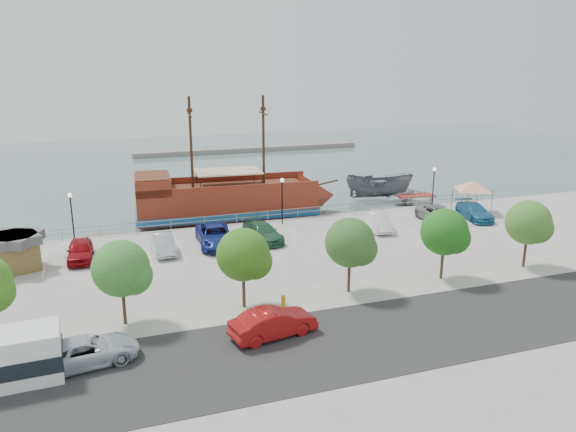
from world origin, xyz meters
name	(u,v)px	position (x,y,z in m)	size (l,w,h in m)	color
ground	(307,256)	(0.00, 0.00, -1.00)	(160.00, 160.00, 0.00)	#4D6062
land_slab	(464,387)	(0.00, -21.00, -0.60)	(100.00, 58.00, 1.20)	gray
street	(410,330)	(0.00, -16.00, 0.01)	(100.00, 8.00, 0.04)	#252525
sidewalk	(362,290)	(0.00, -10.00, 0.01)	(100.00, 4.00, 0.05)	gray
seawall_railing	(278,215)	(0.00, 7.80, 0.53)	(50.00, 0.06, 1.00)	gray
far_shore	(249,149)	(10.00, 55.00, -0.60)	(40.00, 3.00, 0.80)	gray
pirate_ship	(241,200)	(-2.40, 12.14, 1.16)	(20.62, 6.96, 12.89)	maroon
patrol_boat	(379,189)	(14.47, 14.92, 0.46)	(2.83, 7.54, 2.92)	#565B62
speedboat	(416,199)	(17.35, 11.60, -0.27)	(5.04, 7.05, 1.46)	silver
dock_west	(130,238)	(-13.51, 9.20, -0.80)	(6.93, 1.98, 0.40)	#6B635A
dock_mid	(358,216)	(9.14, 9.20, -0.78)	(7.70, 2.20, 0.44)	slate
dock_east	(406,211)	(14.63, 9.20, -0.78)	(7.62, 2.18, 0.44)	slate
shed	(14,251)	(-21.87, 1.56, 1.41)	(4.12, 4.12, 2.64)	brown
canopy_tent	(474,181)	(18.98, 4.15, 3.18)	(5.61, 5.61, 3.66)	slate
street_van	(86,351)	(-17.06, -13.90, 0.71)	(2.35, 5.09, 1.42)	silver
street_sedan	(273,323)	(-7.45, -14.15, 0.80)	(1.68, 4.83, 1.59)	#9D1212
fire_hydrant	(283,300)	(-5.74, -10.80, 0.45)	(0.28, 0.28, 0.82)	gold
lamp_post_left	(71,209)	(-18.00, 6.50, 2.94)	(0.36, 0.36, 4.28)	black
lamp_post_mid	(282,193)	(0.00, 6.50, 2.94)	(0.36, 0.36, 4.28)	black
lamp_post_right	(434,181)	(16.00, 6.50, 2.94)	(0.36, 0.36, 4.28)	black
tree_b	(124,270)	(-14.85, -10.07, 3.30)	(3.30, 3.20, 5.00)	#473321
tree_c	(246,256)	(-7.85, -10.07, 3.30)	(3.30, 3.20, 5.00)	#473321
tree_d	(353,244)	(-0.85, -10.07, 3.30)	(3.30, 3.20, 5.00)	#473321
tree_e	(447,233)	(6.15, -10.07, 3.30)	(3.30, 3.20, 5.00)	#473321
tree_f	(531,224)	(13.15, -10.07, 3.30)	(3.30, 3.20, 5.00)	#473321
parked_car_a	(80,250)	(-17.50, 2.18, 0.77)	(1.83, 4.54, 1.55)	maroon
parked_car_b	(163,243)	(-11.42, 1.91, 0.74)	(1.57, 4.51, 1.49)	silver
parked_car_c	(215,236)	(-7.13, 2.30, 0.82)	(2.72, 5.89, 1.64)	navy
parked_car_d	(263,232)	(-3.16, 2.23, 0.74)	(2.08, 5.12, 1.49)	#295C3D
parked_car_f	(378,222)	(7.45, 1.87, 0.74)	(1.56, 4.49, 1.48)	white
parked_car_g	(439,215)	(13.87, 2.05, 0.77)	(2.55, 5.52, 1.53)	gray
parked_car_h	(474,211)	(17.74, 2.04, 0.73)	(2.05, 5.05, 1.46)	#226794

